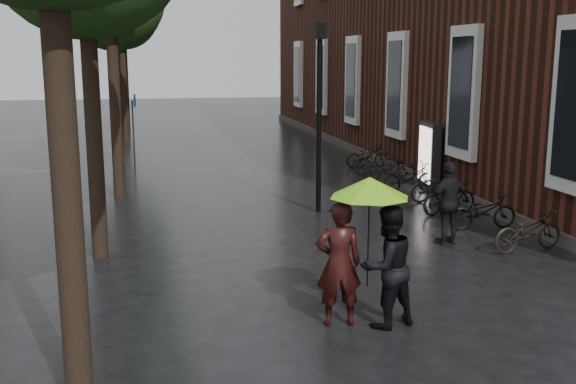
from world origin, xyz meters
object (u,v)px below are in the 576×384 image
object	(u,v)px
pedestrian_walking	(449,203)
parked_bicycles	(421,182)
ad_lightbox	(429,156)
person_burgundy	(339,264)
lamp_post	(319,99)
person_black	(387,266)

from	to	relation	value
pedestrian_walking	parked_bicycles	world-z (taller)	pedestrian_walking
ad_lightbox	person_burgundy	bearing A→B (deg)	-113.93
parked_bicycles	lamp_post	distance (m)	4.34
person_black	person_burgundy	bearing A→B (deg)	-32.18
person_burgundy	lamp_post	xyz separation A→B (m)	(1.62, 7.35, 1.95)
lamp_post	parked_bicycles	bearing A→B (deg)	19.61
person_black	ad_lightbox	distance (m)	11.07
parked_bicycles	ad_lightbox	distance (m)	1.45
ad_lightbox	lamp_post	world-z (taller)	lamp_post
ad_lightbox	lamp_post	distance (m)	5.06
person_burgundy	ad_lightbox	xyz separation A→B (m)	(5.69, 9.68, 0.06)
pedestrian_walking	lamp_post	bearing A→B (deg)	-75.80
parked_bicycles	lamp_post	size ratio (longest dim) A/B	2.45
parked_bicycles	ad_lightbox	world-z (taller)	ad_lightbox
person_burgundy	pedestrian_walking	world-z (taller)	person_burgundy
pedestrian_walking	lamp_post	distance (m)	4.53
pedestrian_walking	ad_lightbox	distance (m)	6.25
ad_lightbox	lamp_post	size ratio (longest dim) A/B	0.42
parked_bicycles	ad_lightbox	bearing A→B (deg)	57.67
person_black	lamp_post	size ratio (longest dim) A/B	0.39
person_black	ad_lightbox	bearing A→B (deg)	-133.46
person_burgundy	ad_lightbox	size ratio (longest dim) A/B	0.94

